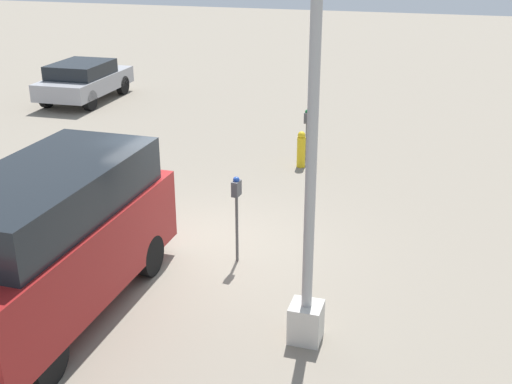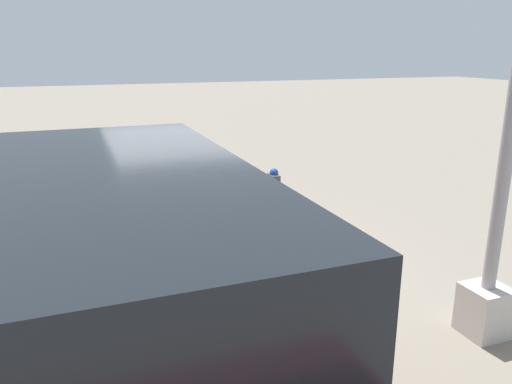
{
  "view_description": "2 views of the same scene",
  "coord_description": "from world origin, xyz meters",
  "px_view_note": "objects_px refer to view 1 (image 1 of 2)",
  "views": [
    {
      "loc": [
        9.66,
        3.86,
        5.23
      ],
      "look_at": [
        -0.02,
        0.95,
        1.19
      ],
      "focal_mm": 45.0,
      "sensor_mm": 36.0,
      "label": 1
    },
    {
      "loc": [
        5.82,
        -1.66,
        2.97
      ],
      "look_at": [
        0.05,
        0.55,
        1.2
      ],
      "focal_mm": 35.0,
      "sensor_mm": 36.0,
      "label": 2
    }
  ],
  "objects_px": {
    "parking_meter_near": "(237,200)",
    "car_distant": "(84,80)",
    "fire_hydrant": "(301,149)",
    "lamp_post": "(309,238)",
    "parked_van": "(49,239)",
    "parking_meter_far": "(307,123)"
  },
  "relations": [
    {
      "from": "parking_meter_near",
      "to": "parking_meter_far",
      "type": "relative_size",
      "value": 1.2
    },
    {
      "from": "parking_meter_near",
      "to": "fire_hydrant",
      "type": "height_order",
      "value": "parking_meter_near"
    },
    {
      "from": "parked_van",
      "to": "fire_hydrant",
      "type": "relative_size",
      "value": 5.28
    },
    {
      "from": "fire_hydrant",
      "to": "parking_meter_far",
      "type": "bearing_deg",
      "value": 179.56
    },
    {
      "from": "parking_meter_far",
      "to": "fire_hydrant",
      "type": "bearing_deg",
      "value": 4.53
    },
    {
      "from": "car_distant",
      "to": "fire_hydrant",
      "type": "relative_size",
      "value": 4.35
    },
    {
      "from": "lamp_post",
      "to": "parked_van",
      "type": "xyz_separation_m",
      "value": [
        0.35,
        -3.72,
        -0.37
      ]
    },
    {
      "from": "parking_meter_near",
      "to": "car_distant",
      "type": "xyz_separation_m",
      "value": [
        -9.54,
        -8.6,
        -0.42
      ]
    },
    {
      "from": "parking_meter_far",
      "to": "car_distant",
      "type": "relative_size",
      "value": 0.33
    },
    {
      "from": "parking_meter_far",
      "to": "parked_van",
      "type": "relative_size",
      "value": 0.27
    },
    {
      "from": "parking_meter_near",
      "to": "parked_van",
      "type": "distance_m",
      "value": 3.09
    },
    {
      "from": "parking_meter_near",
      "to": "parking_meter_far",
      "type": "distance_m",
      "value": 5.63
    },
    {
      "from": "parking_meter_near",
      "to": "fire_hydrant",
      "type": "relative_size",
      "value": 1.73
    },
    {
      "from": "parking_meter_near",
      "to": "car_distant",
      "type": "bearing_deg",
      "value": -133.01
    },
    {
      "from": "fire_hydrant",
      "to": "lamp_post",
      "type": "bearing_deg",
      "value": 13.53
    },
    {
      "from": "parking_meter_near",
      "to": "parked_van",
      "type": "relative_size",
      "value": 0.33
    },
    {
      "from": "car_distant",
      "to": "fire_hydrant",
      "type": "xyz_separation_m",
      "value": [
        4.47,
        8.56,
        -0.28
      ]
    },
    {
      "from": "lamp_post",
      "to": "parked_van",
      "type": "bearing_deg",
      "value": -84.63
    },
    {
      "from": "lamp_post",
      "to": "fire_hydrant",
      "type": "bearing_deg",
      "value": -166.47
    },
    {
      "from": "fire_hydrant",
      "to": "parked_van",
      "type": "bearing_deg",
      "value": -15.4
    },
    {
      "from": "parked_van",
      "to": "parking_meter_near",
      "type": "bearing_deg",
      "value": 137.95
    },
    {
      "from": "parking_meter_near",
      "to": "parked_van",
      "type": "bearing_deg",
      "value": -37.13
    }
  ]
}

